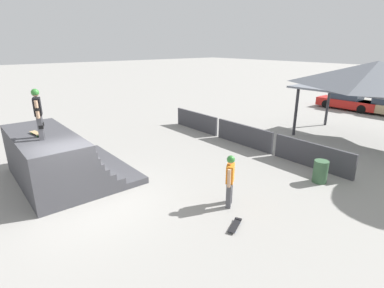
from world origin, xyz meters
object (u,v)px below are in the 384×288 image
skateboard_on_ground (235,225)px  parked_car_red (347,102)px  skater_on_deck (38,111)px  bystander_walking (230,176)px  skateboard_on_deck (37,133)px  trash_bin (320,171)px

skateboard_on_ground → parked_car_red: size_ratio=0.17×
skater_on_deck → bystander_walking: size_ratio=0.99×
parked_car_red → skateboard_on_deck: bearing=-93.3°
trash_bin → parked_car_red: (-5.52, 14.18, 0.18)m
skater_on_deck → skateboard_on_deck: 1.08m
skater_on_deck → trash_bin: 10.16m
skateboard_on_deck → skater_on_deck: bearing=-5.3°
skateboard_on_deck → trash_bin: size_ratio=0.96×
bystander_walking → skateboard_on_deck: bearing=90.7°
skater_on_deck → bystander_walking: skater_on_deck is taller
skateboard_on_deck → bystander_walking: (5.44, 4.17, -0.94)m
trash_bin → parked_car_red: bearing=111.3°
skateboard_on_deck → parked_car_red: (0.88, 22.19, -1.33)m
skateboard_on_deck → bystander_walking: size_ratio=0.48×
bystander_walking → trash_bin: bystander_walking is taller
skateboard_on_ground → parked_car_red: (-5.54, 18.77, 0.54)m
bystander_walking → trash_bin: size_ratio=1.99×
bystander_walking → parked_car_red: 18.59m
skateboard_on_ground → bystander_walking: bearing=26.3°
skater_on_deck → skateboard_on_deck: size_ratio=2.06×
bystander_walking → parked_car_red: bearing=-22.6°
skater_on_deck → skateboard_on_deck: skater_on_deck is taller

